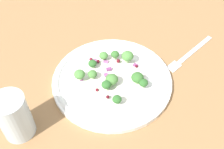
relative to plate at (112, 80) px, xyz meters
The scene contains 29 objects.
ground_plane 3.67cm from the plate, 58.42° to the left, with size 180.00×180.00×2.00cm, color olive.
plate is the anchor object (origin of this frame).
dressing_pool 0.44cm from the plate, 90.00° to the right, with size 16.68×16.68×0.20cm, color white.
broccoli_floret_0 8.00cm from the plate, behind, with size 2.60×2.60×2.63cm.
broccoli_floret_1 2.95cm from the plate, 99.96° to the right, with size 2.94×2.94×2.98cm.
broccoli_floret_2 6.95cm from the plate, 100.28° to the left, with size 2.23×2.23×2.26cm.
broccoli_floret_3 6.50cm from the plate, 21.99° to the right, with size 2.92×2.92×2.95cm.
broccoli_floret_4 7.10cm from the plate, 45.90° to the left, with size 3.00×3.00×3.03cm.
broccoli_floret_5 8.05cm from the plate, 30.00° to the right, with size 2.11×2.11×2.14cm.
broccoli_floret_6 5.00cm from the plate, behind, with size 2.20×2.20×2.22cm.
broccoli_floret_7 7.93cm from the plate, 90.20° to the right, with size 2.09×2.09×2.11cm.
broccoli_floret_8 4.42cm from the plate, 118.27° to the right, with size 2.24×2.24×2.27cm.
broccoli_floret_9 6.26cm from the plate, 134.87° to the left, with size 2.10×2.10×2.13cm.
broccoli_floret_10 6.71cm from the plate, 79.01° to the left, with size 2.11×2.11×2.14cm.
cranberry_0 6.38cm from the plate, 107.00° to the right, with size 0.80×0.80×0.80cm, color #4C0A14.
cranberry_1 6.27cm from the plate, 115.91° to the left, with size 0.81×0.81×0.81cm, color #4C0A14.
cranberry_2 5.22cm from the plate, 140.30° to the right, with size 0.75×0.75×0.75cm, color maroon.
cranberry_3 7.13cm from the plate, 72.44° to the left, with size 0.81×0.81×0.81cm, color maroon.
cranberry_4 6.98cm from the plate, 19.53° to the left, with size 0.73×0.73×0.73cm, color #4C0A14.
cranberry_5 8.03cm from the plate, 124.04° to the left, with size 0.86×0.86×0.86cm, color maroon.
cranberry_6 5.49cm from the plate, 64.61° to the left, with size 0.90×0.90×0.90cm, color maroon.
onion_bit_0 7.20cm from the plate, 26.52° to the left, with size 1.12×0.97×0.32cm, color #843D75.
onion_bit_1 5.62cm from the plate, 97.87° to the left, with size 1.24×0.82×0.42cm, color #A35B93.
onion_bit_2 2.56cm from the plate, 98.68° to the left, with size 0.81×1.29×0.52cm, color #843D75.
onion_bit_3 1.88cm from the plate, 146.18° to the left, with size 0.89×0.83×0.51cm, color #934C84.
onion_bit_4 7.48cm from the plate, behind, with size 1.07×0.83×0.31cm, color #A35B93.
onion_bit_5 7.15cm from the plate, 120.61° to the left, with size 1.18×1.27×0.46cm, color #934C84.
fork 22.42cm from the plate, 16.22° to the left, with size 16.14×12.34×0.50cm.
water_glass 23.87cm from the plate, 153.39° to the right, with size 6.47×6.47×10.59cm, color silver.
Camera 1 is at (-7.83, -44.97, 50.31)cm, focal length 43.42 mm.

